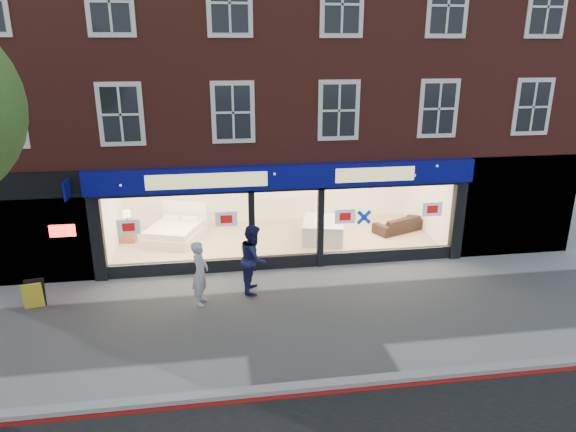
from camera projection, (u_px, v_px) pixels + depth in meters
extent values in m
plane|color=gray|center=(304.00, 316.00, 13.07)|extent=(120.00, 120.00, 0.00)
cube|color=#8C0A07|center=(332.00, 393.00, 10.16)|extent=(60.00, 0.10, 0.01)
cube|color=gray|center=(330.00, 384.00, 10.33)|extent=(60.00, 0.25, 0.12)
cube|color=tan|center=(277.00, 241.00, 17.98)|extent=(11.00, 4.50, 0.10)
cube|color=maroon|center=(269.00, 43.00, 17.56)|extent=(19.00, 8.00, 6.70)
cube|color=#070A70|center=(287.00, 176.00, 14.85)|extent=(11.40, 0.28, 0.70)
cube|color=black|center=(286.00, 261.00, 15.90)|extent=(11.00, 0.18, 0.40)
cube|color=black|center=(98.00, 238.00, 14.74)|extent=(0.35, 0.30, 2.60)
cube|color=black|center=(457.00, 219.00, 16.31)|extent=(0.35, 0.30, 2.60)
cube|color=white|center=(177.00, 229.00, 14.97)|extent=(4.20, 0.02, 2.10)
cube|color=white|center=(390.00, 219.00, 15.90)|extent=(4.20, 0.02, 2.10)
cube|color=white|center=(286.00, 231.00, 15.76)|extent=(1.80, 0.02, 2.10)
cube|color=silver|center=(269.00, 190.00, 19.70)|extent=(11.00, 0.20, 2.60)
cube|color=#FFEAC6|center=(277.00, 170.00, 17.18)|extent=(11.00, 4.50, 0.12)
cube|color=black|center=(21.00, 227.00, 14.56)|extent=(3.80, 0.60, 3.30)
cube|color=#FF140C|center=(62.00, 231.00, 14.42)|extent=(0.70, 0.04, 0.35)
cube|color=black|center=(514.00, 205.00, 16.63)|extent=(4.00, 0.40, 3.30)
cube|color=white|center=(174.00, 237.00, 17.76)|extent=(2.17, 2.33, 0.33)
cube|color=white|center=(174.00, 229.00, 17.67)|extent=(2.08, 2.24, 0.24)
cube|color=white|center=(185.00, 217.00, 18.56)|extent=(1.62, 0.71, 1.13)
cube|color=white|center=(172.00, 218.00, 18.32)|extent=(0.68, 0.50, 0.11)
cube|color=white|center=(191.00, 219.00, 18.18)|extent=(0.68, 0.50, 0.11)
cube|color=brown|center=(129.00, 234.00, 17.72)|extent=(0.49, 0.49, 0.55)
cube|color=silver|center=(323.00, 236.00, 17.99)|extent=(1.76, 2.02, 0.23)
cube|color=silver|center=(323.00, 230.00, 17.92)|extent=(1.76, 2.02, 0.23)
cube|color=silver|center=(323.00, 224.00, 17.85)|extent=(1.76, 2.02, 0.23)
imported|color=black|center=(399.00, 224.00, 18.72)|extent=(2.07, 1.45, 0.56)
cube|color=yellow|center=(34.00, 294.00, 13.37)|extent=(0.55, 0.41, 0.77)
imported|color=#B5B7BD|center=(200.00, 273.00, 13.46)|extent=(0.55, 0.72, 1.75)
imported|color=#181B44|center=(254.00, 258.00, 14.16)|extent=(0.87, 1.04, 1.93)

